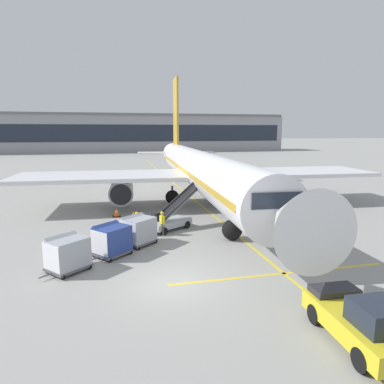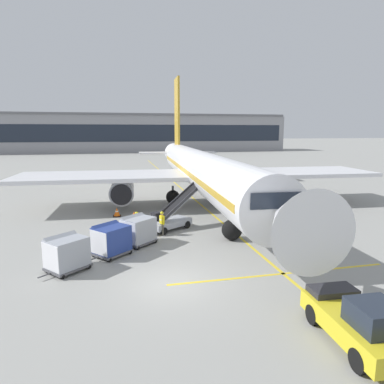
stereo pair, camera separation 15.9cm
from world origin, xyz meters
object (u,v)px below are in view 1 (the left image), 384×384
Objects in this scene: baggage_cart_lead at (138,230)px; safety_cone_wingtip at (134,216)px; baggage_cart_third at (67,253)px; pushback_tug at (363,321)px; parked_airplane at (200,170)px; belt_loader at (171,217)px; ground_crew_by_loader at (137,222)px; baggage_cart_second at (111,239)px; safety_cone_engine_keepout at (116,212)px; ground_crew_by_carts at (162,222)px.

baggage_cart_lead reaches higher than safety_cone_wingtip.
baggage_cart_third is 13.99m from pushback_tug.
parked_airplane is 13.23m from baggage_cart_lead.
belt_loader is 2.85× the size of ground_crew_by_loader.
baggage_cart_second is 2.92m from baggage_cart_third.
baggage_cart_third is at bearing -135.20° from belt_loader.
parked_airplane reaches higher than safety_cone_engine_keepout.
ground_crew_by_carts reaches higher than safety_cone_wingtip.
ground_crew_by_carts is (3.51, 3.32, -0.00)m from baggage_cart_second.
baggage_cart_second is (-4.40, -4.81, 0.09)m from belt_loader.
ground_crew_by_carts is (5.79, 5.14, -0.00)m from baggage_cart_third.
ground_crew_by_loader reaches higher than safety_cone_engine_keepout.
baggage_cart_third is 7.74m from ground_crew_by_carts.
belt_loader is 1.92× the size of baggage_cart_lead.
safety_cone_engine_keepout is at bearing 99.06° from baggage_cart_lead.
ground_crew_by_loader is at bearing -90.65° from safety_cone_wingtip.
baggage_cart_second is at bearing -135.20° from baggage_cart_lead.
baggage_cart_lead is at bearing -80.94° from safety_cone_engine_keepout.
belt_loader is at bearing 47.56° from baggage_cart_second.
baggage_cart_third is at bearing -127.03° from parked_airplane.
baggage_cart_lead is (-2.69, -3.12, 0.09)m from belt_loader.
baggage_cart_second is 8.26m from safety_cone_wingtip.
belt_loader reaches higher than baggage_cart_third.
ground_crew_by_carts is at bearing 41.98° from baggage_cart_lead.
baggage_cart_lead is at bearing -91.00° from safety_cone_wingtip.
pushback_tug is 22.01m from safety_cone_engine_keepout.
baggage_cart_third reaches higher than pushback_tug.
safety_cone_engine_keepout is 2.17m from safety_cone_wingtip.
safety_cone_engine_keepout is at bearing 129.83° from safety_cone_wingtip.
safety_cone_wingtip is at bearing 89.00° from baggage_cart_lead.
ground_crew_by_carts is 2.30× the size of safety_cone_wingtip.
ground_crew_by_loader is (4.05, 5.45, -0.00)m from baggage_cart_third.
safety_cone_engine_keepout is (-3.97, 4.88, -0.54)m from belt_loader.
baggage_cart_lead reaches higher than ground_crew_by_loader.
ground_crew_by_carts is at bearing -10.14° from ground_crew_by_loader.
baggage_cart_lead and baggage_cart_third have the same top height.
parked_airplane is at bearing 52.97° from baggage_cart_third.
baggage_cart_lead is 8.13m from safety_cone_engine_keepout.
safety_cone_wingtip is (-2.58, 3.22, -0.54)m from belt_loader.
baggage_cart_third is 11.85m from safety_cone_engine_keepout.
baggage_cart_lead is 0.58× the size of pushback_tug.
belt_loader is at bearing 24.24° from ground_crew_by_loader.
baggage_cart_second is at bearing 128.08° from pushback_tug.
belt_loader reaches higher than ground_crew_by_loader.
pushback_tug reaches higher than safety_cone_wingtip.
baggage_cart_second is 3.35× the size of safety_cone_engine_keepout.
baggage_cart_lead is 1.93m from ground_crew_by_loader.
baggage_cart_third is 3.41× the size of safety_cone_wingtip.
parked_airplane is at bearing 61.59° from belt_loader.
belt_loader is 1.11× the size of pushback_tug.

